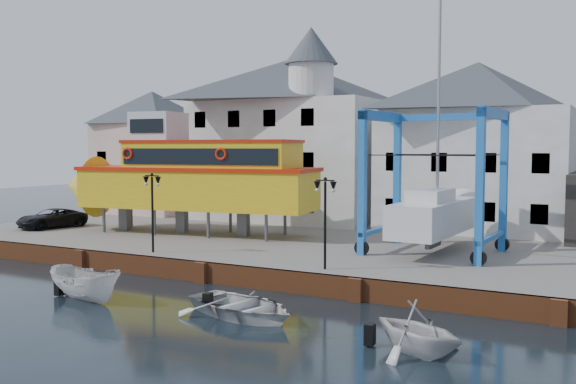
% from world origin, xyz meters
% --- Properties ---
extents(ground, '(140.00, 140.00, 0.00)m').
position_xyz_m(ground, '(0.00, 0.00, 0.00)').
color(ground, '#17242B').
rests_on(ground, ground).
extents(hardstanding, '(44.00, 22.00, 1.00)m').
position_xyz_m(hardstanding, '(0.00, 11.00, 0.50)').
color(hardstanding, '#635C57').
rests_on(hardstanding, ground).
extents(quay_wall, '(44.00, 0.47, 1.00)m').
position_xyz_m(quay_wall, '(-0.00, 0.10, 0.50)').
color(quay_wall, brown).
rests_on(quay_wall, ground).
extents(building_pink, '(8.00, 7.00, 10.30)m').
position_xyz_m(building_pink, '(-18.00, 18.00, 6.15)').
color(building_pink, '#C8A197').
rests_on(building_pink, hardstanding).
extents(building_white_main, '(14.00, 8.30, 14.00)m').
position_xyz_m(building_white_main, '(-4.87, 18.39, 7.34)').
color(building_white_main, '#BCBCBB').
rests_on(building_white_main, hardstanding).
extents(building_white_right, '(12.00, 8.00, 11.20)m').
position_xyz_m(building_white_right, '(9.00, 19.00, 6.60)').
color(building_white_right, '#BCBCBB').
rests_on(building_white_right, hardstanding).
extents(lamp_post_left, '(1.12, 0.32, 4.20)m').
position_xyz_m(lamp_post_left, '(-4.00, 1.20, 4.17)').
color(lamp_post_left, black).
rests_on(lamp_post_left, hardstanding).
extents(lamp_post_right, '(1.12, 0.32, 4.20)m').
position_xyz_m(lamp_post_right, '(6.00, 1.20, 4.17)').
color(lamp_post_right, black).
rests_on(lamp_post_right, hardstanding).
extents(tour_boat, '(18.29, 6.47, 7.79)m').
position_xyz_m(tour_boat, '(-7.33, 8.11, 4.68)').
color(tour_boat, '#59595E').
rests_on(tour_boat, hardstanding).
extents(travel_lift, '(6.94, 9.60, 14.35)m').
position_xyz_m(travel_lift, '(9.19, 8.76, 3.39)').
color(travel_lift, '#1A629F').
rests_on(travel_lift, hardstanding).
extents(van, '(3.07, 5.06, 1.31)m').
position_xyz_m(van, '(-16.94, 6.00, 1.66)').
color(van, black).
rests_on(van, hardstanding).
extents(motorboat_a, '(4.49, 2.29, 1.65)m').
position_xyz_m(motorboat_a, '(-2.25, -5.28, 0.00)').
color(motorboat_a, silver).
rests_on(motorboat_a, ground).
extents(motorboat_b, '(5.86, 4.86, 1.05)m').
position_xyz_m(motorboat_b, '(5.03, -4.35, 0.00)').
color(motorboat_b, silver).
rests_on(motorboat_b, ground).
extents(motorboat_c, '(4.32, 4.10, 1.80)m').
position_xyz_m(motorboat_c, '(12.34, -5.54, 0.00)').
color(motorboat_c, silver).
rests_on(motorboat_c, ground).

